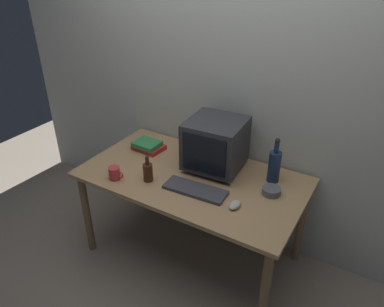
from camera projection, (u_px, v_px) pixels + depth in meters
name	position (u px, v px, depth m)	size (l,w,h in m)	color
ground_plane	(192.00, 253.00, 2.92)	(6.00, 6.00, 0.00)	gray
back_wall	(226.00, 85.00, 2.67)	(4.00, 0.08, 2.50)	beige
desk	(192.00, 185.00, 2.60)	(1.56, 0.85, 0.73)	tan
crt_monitor	(215.00, 144.00, 2.56)	(0.40, 0.41, 0.37)	#333338
keyboard	(195.00, 190.00, 2.40)	(0.42, 0.15, 0.02)	#3F3F47
computer_mouse	(235.00, 205.00, 2.24)	(0.06, 0.10, 0.04)	beige
bottle_tall	(274.00, 165.00, 2.45)	(0.08, 0.08, 0.33)	navy
bottle_short	(148.00, 172.00, 2.48)	(0.07, 0.07, 0.19)	#472314
book_stack	(148.00, 146.00, 2.88)	(0.25, 0.19, 0.07)	red
mug	(115.00, 173.00, 2.51)	(0.12, 0.08, 0.09)	#CC383D
cd_spindle	(271.00, 191.00, 2.36)	(0.12, 0.12, 0.04)	#595B66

